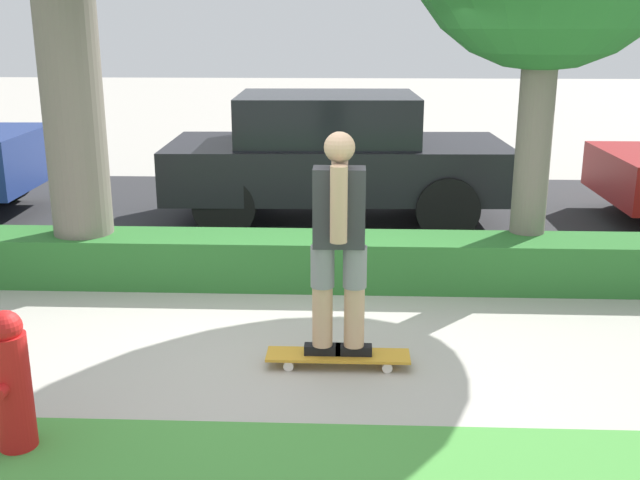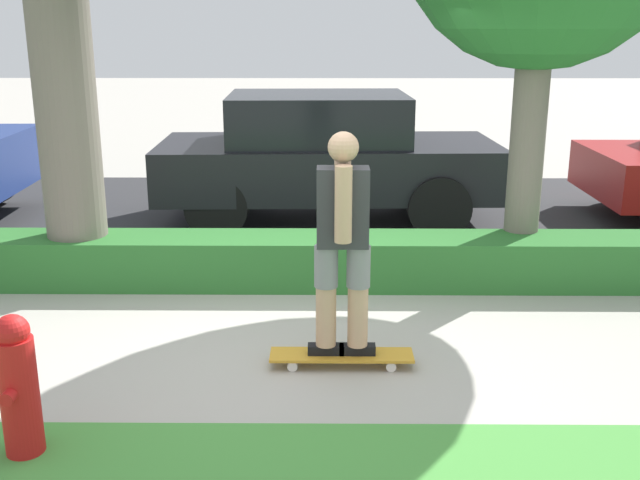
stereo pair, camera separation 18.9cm
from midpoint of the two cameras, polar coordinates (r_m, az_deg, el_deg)
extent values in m
plane|color=#ADA89E|center=(5.63, -2.14, -8.81)|extent=(60.00, 60.00, 0.00)
cube|color=#2D2D30|center=(9.60, -1.01, 1.83)|extent=(18.35, 5.00, 0.01)
cube|color=#2D702D|center=(7.04, -1.58, -1.58)|extent=(18.35, 0.60, 0.47)
cube|color=gold|center=(5.44, 0.64, -8.76)|extent=(1.03, 0.24, 0.02)
cylinder|color=silver|center=(5.39, 4.42, -9.60)|extent=(0.07, 0.04, 0.07)
cylinder|color=silver|center=(5.56, 4.30, -8.79)|extent=(0.07, 0.04, 0.07)
cylinder|color=silver|center=(5.39, -3.13, -9.58)|extent=(0.07, 0.04, 0.07)
cylinder|color=silver|center=(5.55, -3.02, -8.78)|extent=(0.07, 0.04, 0.07)
cube|color=black|center=(5.42, -0.56, -8.32)|extent=(0.26, 0.09, 0.07)
cylinder|color=tan|center=(5.27, -0.57, -4.31)|extent=(0.14, 0.14, 0.74)
cylinder|color=gray|center=(5.20, -0.58, -2.01)|extent=(0.17, 0.17, 0.30)
cube|color=black|center=(5.43, 1.85, -8.33)|extent=(0.26, 0.09, 0.07)
cylinder|color=tan|center=(5.27, 1.89, -4.32)|extent=(0.14, 0.14, 0.74)
cylinder|color=gray|center=(5.20, 1.91, -2.02)|extent=(0.17, 0.17, 0.30)
cube|color=#333338|center=(5.08, 0.68, 2.51)|extent=(0.35, 0.19, 0.55)
cylinder|color=tan|center=(4.92, 0.69, 2.72)|extent=(0.12, 0.12, 0.52)
cylinder|color=tan|center=(5.21, 0.68, 3.47)|extent=(0.12, 0.12, 0.52)
sphere|color=tan|center=(5.00, 0.70, 7.08)|extent=(0.21, 0.21, 0.21)
cylinder|color=#70665B|center=(7.22, -19.49, 9.47)|extent=(0.55, 0.55, 3.30)
cylinder|color=#70665B|center=(7.27, 14.78, 6.85)|extent=(0.32, 0.32, 2.54)
cube|color=black|center=(9.29, 0.02, 5.58)|extent=(4.16, 1.95, 0.62)
cube|color=black|center=(9.20, -0.76, 9.27)|extent=(2.19, 1.67, 0.58)
cylinder|color=black|center=(8.62, 8.46, 2.46)|extent=(0.73, 0.22, 0.73)
cylinder|color=black|center=(10.24, 7.22, 4.66)|extent=(0.73, 0.22, 0.73)
cylinder|color=black|center=(8.65, -8.50, 2.49)|extent=(0.73, 0.22, 0.73)
cylinder|color=black|center=(10.26, -7.09, 4.69)|extent=(0.73, 0.22, 0.73)
cylinder|color=black|center=(11.03, 21.94, 4.11)|extent=(0.60, 0.23, 0.60)
cylinder|color=red|center=(4.65, -23.02, -10.97)|extent=(0.22, 0.22, 0.71)
sphere|color=red|center=(4.49, -23.57, -6.43)|extent=(0.20, 0.20, 0.20)
cylinder|color=red|center=(4.53, -23.65, -10.77)|extent=(0.08, 0.13, 0.08)
cylinder|color=red|center=(4.71, -22.60, -9.61)|extent=(0.08, 0.13, 0.08)
camera|label=1|loc=(0.09, 89.09, 0.26)|focal=42.00mm
camera|label=2|loc=(0.09, -90.91, -0.26)|focal=42.00mm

